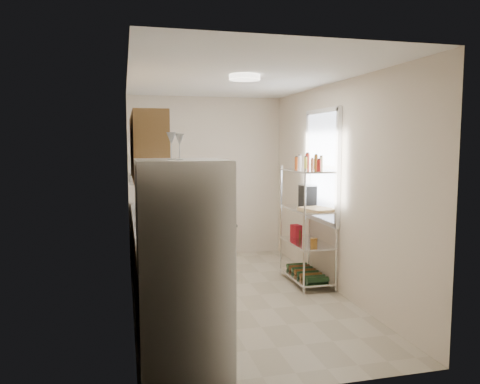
{
  "coord_description": "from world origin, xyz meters",
  "views": [
    {
      "loc": [
        -1.31,
        -5.35,
        1.86
      ],
      "look_at": [
        0.08,
        0.25,
        1.25
      ],
      "focal_mm": 35.0,
      "sensor_mm": 36.0,
      "label": 1
    }
  ],
  "objects_px": {
    "frying_pan_large": "(154,213)",
    "espresso_machine": "(308,195)",
    "refrigerator": "(183,267)",
    "rice_cooker": "(158,215)",
    "cutting_board": "(318,209)"
  },
  "relations": [
    {
      "from": "frying_pan_large",
      "to": "espresso_machine",
      "type": "relative_size",
      "value": 0.97
    },
    {
      "from": "refrigerator",
      "to": "frying_pan_large",
      "type": "height_order",
      "value": "refrigerator"
    },
    {
      "from": "rice_cooker",
      "to": "cutting_board",
      "type": "distance_m",
      "value": 1.98
    },
    {
      "from": "refrigerator",
      "to": "cutting_board",
      "type": "distance_m",
      "value": 2.61
    },
    {
      "from": "espresso_machine",
      "to": "rice_cooker",
      "type": "bearing_deg",
      "value": -172.45
    },
    {
      "from": "refrigerator",
      "to": "espresso_machine",
      "type": "height_order",
      "value": "refrigerator"
    },
    {
      "from": "rice_cooker",
      "to": "cutting_board",
      "type": "xyz_separation_m",
      "value": [
        1.97,
        -0.18,
        0.02
      ]
    },
    {
      "from": "cutting_board",
      "to": "espresso_machine",
      "type": "xyz_separation_m",
      "value": [
        0.03,
        0.41,
        0.13
      ]
    },
    {
      "from": "cutting_board",
      "to": "espresso_machine",
      "type": "distance_m",
      "value": 0.43
    },
    {
      "from": "frying_pan_large",
      "to": "cutting_board",
      "type": "xyz_separation_m",
      "value": [
        1.98,
        -0.81,
        0.1
      ]
    },
    {
      "from": "rice_cooker",
      "to": "frying_pan_large",
      "type": "relative_size",
      "value": 0.9
    },
    {
      "from": "rice_cooker",
      "to": "cutting_board",
      "type": "height_order",
      "value": "rice_cooker"
    },
    {
      "from": "refrigerator",
      "to": "espresso_machine",
      "type": "xyz_separation_m",
      "value": [
        1.94,
        2.16,
        0.3
      ]
    },
    {
      "from": "cutting_board",
      "to": "frying_pan_large",
      "type": "bearing_deg",
      "value": 157.7
    },
    {
      "from": "refrigerator",
      "to": "rice_cooker",
      "type": "relative_size",
      "value": 6.67
    }
  ]
}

